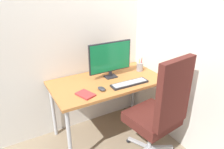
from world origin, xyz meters
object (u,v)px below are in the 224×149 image
(office_chair, at_px, (160,111))
(pen_holder, at_px, (140,67))
(keyboard, at_px, (130,83))
(mouse, at_px, (102,89))
(monitor, at_px, (110,58))
(notebook, at_px, (85,94))

(office_chair, height_order, pen_holder, office_chair)
(keyboard, bearing_deg, pen_holder, 38.01)
(keyboard, xyz_separation_m, mouse, (-0.34, 0.03, 0.01))
(monitor, relative_size, keyboard, 1.21)
(mouse, bearing_deg, office_chair, -59.08)
(monitor, xyz_separation_m, notebook, (-0.45, -0.27, -0.23))
(office_chair, height_order, monitor, office_chair)
(keyboard, relative_size, pen_holder, 2.51)
(keyboard, distance_m, mouse, 0.34)
(keyboard, distance_m, notebook, 0.53)
(keyboard, xyz_separation_m, pen_holder, (0.34, 0.26, 0.04))
(keyboard, height_order, pen_holder, pen_holder)
(pen_holder, distance_m, notebook, 0.90)
(monitor, distance_m, keyboard, 0.38)
(keyboard, height_order, notebook, keyboard)
(office_chair, bearing_deg, monitor, 103.46)
(office_chair, distance_m, mouse, 0.65)
(office_chair, xyz_separation_m, monitor, (-0.17, 0.72, 0.38))
(keyboard, distance_m, pen_holder, 0.43)
(mouse, distance_m, pen_holder, 0.71)
(notebook, bearing_deg, monitor, 12.60)
(monitor, bearing_deg, office_chair, -76.54)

